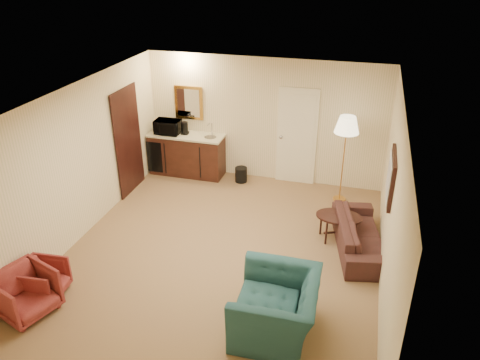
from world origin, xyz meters
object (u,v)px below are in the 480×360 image
object	(u,v)px
coffee_table	(338,227)
floor_lamp	(343,160)
teal_armchair	(276,299)
waste_bin	(241,175)
rose_chair_near	(25,291)
rose_chair_far	(43,278)
sofa	(360,230)
microwave	(168,125)
coffee_maker	(185,128)
wetbar_cabinet	(187,154)

from	to	relation	value
coffee_table	floor_lamp	bearing A→B (deg)	93.16
teal_armchair	waste_bin	xyz separation A→B (m)	(-1.60, 4.08, -0.36)
rose_chair_near	waste_bin	distance (m)	4.97
floor_lamp	waste_bin	world-z (taller)	floor_lamp
rose_chair_far	floor_lamp	size ratio (longest dim) A/B	0.34
sofa	microwave	bearing A→B (deg)	53.66
teal_armchair	rose_chair_near	world-z (taller)	teal_armchair
teal_armchair	waste_bin	bearing A→B (deg)	-160.36
rose_chair_near	microwave	world-z (taller)	microwave
coffee_table	waste_bin	distance (m)	2.74
sofa	rose_chair_far	world-z (taller)	sofa
teal_armchair	rose_chair_far	world-z (taller)	teal_armchair
coffee_table	floor_lamp	distance (m)	1.55
waste_bin	floor_lamp	bearing A→B (deg)	-6.78
waste_bin	coffee_maker	world-z (taller)	coffee_maker
sofa	wetbar_cabinet	bearing A→B (deg)	50.99
sofa	microwave	size ratio (longest dim) A/B	3.39
rose_chair_near	coffee_maker	size ratio (longest dim) A/B	2.66
coffee_table	waste_bin	world-z (taller)	coffee_table
wetbar_cabinet	rose_chair_near	distance (m)	4.75
teal_armchair	rose_chair_far	size ratio (longest dim) A/B	2.03
waste_bin	coffee_maker	bearing A→B (deg)	176.08
microwave	coffee_maker	size ratio (longest dim) A/B	1.98
sofa	floor_lamp	world-z (taller)	floor_lamp
wetbar_cabinet	microwave	world-z (taller)	microwave
wetbar_cabinet	sofa	world-z (taller)	wetbar_cabinet
sofa	rose_chair_near	xyz separation A→B (m)	(-4.30, -2.78, 0.00)
rose_chair_near	coffee_table	size ratio (longest dim) A/B	0.93
waste_bin	microwave	distance (m)	1.89
rose_chair_near	rose_chair_far	size ratio (longest dim) A/B	1.22
waste_bin	microwave	bearing A→B (deg)	178.92
wetbar_cabinet	coffee_table	distance (m)	3.84
teal_armchair	coffee_table	size ratio (longest dim) A/B	1.54
rose_chair_near	waste_bin	bearing A→B (deg)	-1.74
teal_armchair	floor_lamp	xyz separation A→B (m)	(0.51, 3.83, 0.35)
teal_armchair	rose_chair_far	bearing A→B (deg)	-88.14
rose_chair_far	teal_armchair	bearing A→B (deg)	-91.01
teal_armchair	microwave	xyz separation A→B (m)	(-3.24, 4.11, 0.58)
wetbar_cabinet	floor_lamp	distance (m)	3.39
rose_chair_far	microwave	bearing A→B (deg)	-5.98
coffee_table	microwave	distance (m)	4.27
waste_bin	coffee_maker	xyz separation A→B (m)	(-1.28, 0.09, 0.90)
rose_chair_far	sofa	bearing A→B (deg)	-65.22
rose_chair_near	floor_lamp	xyz separation A→B (m)	(3.85, 4.40, 0.51)
coffee_table	rose_chair_near	bearing A→B (deg)	-142.62
floor_lamp	waste_bin	bearing A→B (deg)	173.22
rose_chair_far	waste_bin	size ratio (longest dim) A/B	1.85
wetbar_cabinet	coffee_maker	size ratio (longest dim) A/B	6.04
rose_chair_near	microwave	size ratio (longest dim) A/B	1.34
rose_chair_near	coffee_maker	distance (m)	4.81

